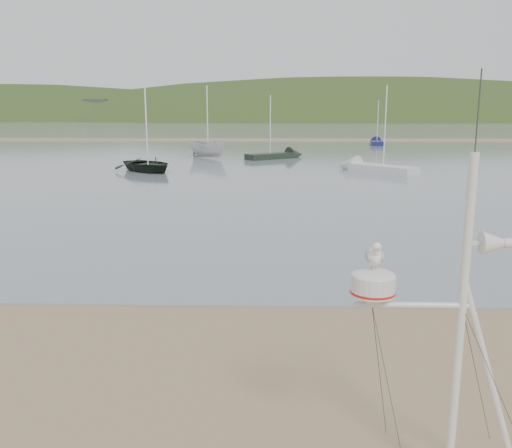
{
  "coord_description": "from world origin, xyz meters",
  "views": [
    {
      "loc": [
        2.48,
        -7.35,
        4.3
      ],
      "look_at": [
        2.26,
        1.0,
        2.52
      ],
      "focal_mm": 38.0,
      "sensor_mm": 36.0,
      "label": 1
    }
  ],
  "objects_px": {
    "boat_white": "(208,134)",
    "sailboat_white_near": "(364,167)",
    "sailboat_dark_mid": "(283,155)",
    "boat_dark": "(147,137)",
    "mast_rig": "(451,400)",
    "sailboat_blue_far": "(376,142)"
  },
  "relations": [
    {
      "from": "boat_dark",
      "to": "sailboat_dark_mid",
      "type": "bearing_deg",
      "value": 5.54
    },
    {
      "from": "boat_dark",
      "to": "mast_rig",
      "type": "bearing_deg",
      "value": -114.8
    },
    {
      "from": "boat_dark",
      "to": "boat_white",
      "type": "distance_m",
      "value": 11.25
    },
    {
      "from": "sailboat_dark_mid",
      "to": "boat_white",
      "type": "bearing_deg",
      "value": -178.95
    },
    {
      "from": "sailboat_dark_mid",
      "to": "sailboat_white_near",
      "type": "distance_m",
      "value": 11.41
    },
    {
      "from": "mast_rig",
      "to": "sailboat_blue_far",
      "type": "relative_size",
      "value": 0.8
    },
    {
      "from": "boat_white",
      "to": "sailboat_blue_far",
      "type": "bearing_deg",
      "value": -6.37
    },
    {
      "from": "boat_white",
      "to": "sailboat_white_near",
      "type": "relative_size",
      "value": 0.67
    },
    {
      "from": "boat_dark",
      "to": "sailboat_dark_mid",
      "type": "height_order",
      "value": "sailboat_dark_mid"
    },
    {
      "from": "mast_rig",
      "to": "boat_white",
      "type": "distance_m",
      "value": 43.52
    },
    {
      "from": "boat_white",
      "to": "sailboat_dark_mid",
      "type": "relative_size",
      "value": 0.72
    },
    {
      "from": "boat_dark",
      "to": "sailboat_blue_far",
      "type": "height_order",
      "value": "sailboat_blue_far"
    },
    {
      "from": "mast_rig",
      "to": "sailboat_blue_far",
      "type": "xyz_separation_m",
      "value": [
        11.13,
        62.89,
        -0.83
      ]
    },
    {
      "from": "boat_dark",
      "to": "boat_white",
      "type": "relative_size",
      "value": 1.13
    },
    {
      "from": "sailboat_blue_far",
      "to": "sailboat_dark_mid",
      "type": "relative_size",
      "value": 0.99
    },
    {
      "from": "boat_dark",
      "to": "sailboat_white_near",
      "type": "bearing_deg",
      "value": -39.39
    },
    {
      "from": "boat_white",
      "to": "sailboat_dark_mid",
      "type": "xyz_separation_m",
      "value": [
        6.7,
        0.12,
        -1.88
      ]
    },
    {
      "from": "sailboat_blue_far",
      "to": "boat_dark",
      "type": "bearing_deg",
      "value": -125.08
    },
    {
      "from": "sailboat_blue_far",
      "to": "sailboat_white_near",
      "type": "relative_size",
      "value": 0.92
    },
    {
      "from": "mast_rig",
      "to": "sailboat_white_near",
      "type": "bearing_deg",
      "value": 82.05
    },
    {
      "from": "sailboat_dark_mid",
      "to": "boat_dark",
      "type": "bearing_deg",
      "value": -131.38
    },
    {
      "from": "mast_rig",
      "to": "sailboat_white_near",
      "type": "xyz_separation_m",
      "value": [
        4.61,
        32.97,
        -0.83
      ]
    }
  ]
}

